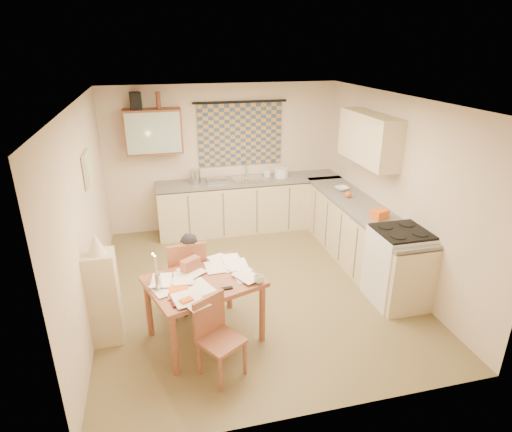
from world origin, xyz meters
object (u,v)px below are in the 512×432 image
object	(u,v)px
chair_far	(187,288)
person	(190,274)
counter_back	(253,205)
stove	(398,266)
dining_table	(205,309)
shelf_stand	(104,298)
counter_right	(359,234)

from	to	relation	value
chair_far	person	xyz separation A→B (m)	(0.04, -0.08, 0.23)
counter_back	stove	bearing A→B (deg)	-65.17
counter_back	chair_far	bearing A→B (deg)	-120.96
counter_back	dining_table	size ratio (longest dim) A/B	2.41
dining_table	shelf_stand	world-z (taller)	shelf_stand
shelf_stand	counter_back	bearing A→B (deg)	49.22
stove	chair_far	world-z (taller)	chair_far
counter_back	dining_table	distance (m)	3.13
person	shelf_stand	bearing A→B (deg)	-0.90
dining_table	shelf_stand	distance (m)	1.10
chair_far	counter_right	bearing A→B (deg)	-169.84
stove	chair_far	distance (m)	2.66
person	stove	bearing A→B (deg)	155.17
counter_right	dining_table	world-z (taller)	counter_right
dining_table	person	xyz separation A→B (m)	(-0.11, 0.51, 0.16)
counter_back	person	world-z (taller)	person
stove	dining_table	xyz separation A→B (m)	(-2.48, -0.19, -0.11)
stove	person	distance (m)	2.61
chair_far	shelf_stand	world-z (taller)	shelf_stand
counter_right	dining_table	distance (m)	2.78
stove	chair_far	xyz separation A→B (m)	(-2.62, 0.40, -0.18)
counter_back	shelf_stand	size ratio (longest dim) A/B	3.04
counter_right	chair_far	size ratio (longest dim) A/B	2.98
dining_table	chair_far	world-z (taller)	chair_far
counter_right	stove	xyz separation A→B (m)	(-0.00, -1.08, 0.04)
dining_table	person	world-z (taller)	person
dining_table	chair_far	size ratio (longest dim) A/B	1.38
counter_back	chair_far	world-z (taller)	chair_far
counter_back	shelf_stand	bearing A→B (deg)	-130.78
counter_right	person	world-z (taller)	person
stove	shelf_stand	xyz separation A→B (m)	(-3.54, 0.03, 0.05)
counter_back	shelf_stand	distance (m)	3.51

